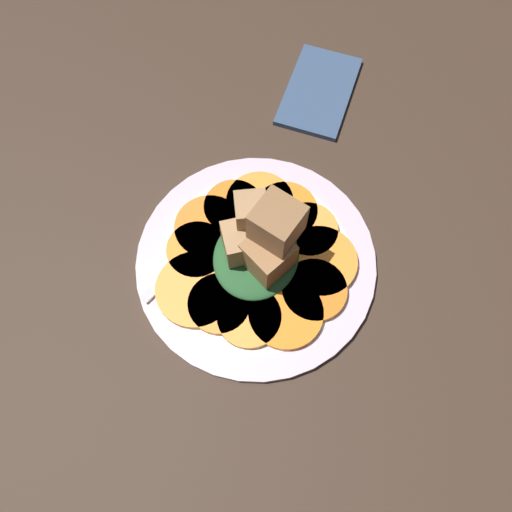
{
  "coord_description": "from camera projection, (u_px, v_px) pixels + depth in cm",
  "views": [
    {
      "loc": [
        21.21,
        7.27,
        57.89
      ],
      "look_at": [
        0.0,
        0.0,
        4.1
      ],
      "focal_mm": 35.0,
      "sensor_mm": 36.0,
      "label": 1
    }
  ],
  "objects": [
    {
      "name": "plate",
      "position": [
        256.0,
        261.0,
        0.6
      ],
      "size": [
        28.63,
        28.63,
        1.05
      ],
      "color": "silver",
      "rests_on": "table_slab"
    },
    {
      "name": "center_pile",
      "position": [
        260.0,
        244.0,
        0.56
      ],
      "size": [
        11.05,
        9.95,
        11.11
      ],
      "color": "#235128",
      "rests_on": "plate"
    },
    {
      "name": "carrot_slice_2",
      "position": [
        249.0,
        317.0,
        0.56
      ],
      "size": [
        7.3,
        7.3,
        0.85
      ],
      "primitive_type": "cylinder",
      "color": "orange",
      "rests_on": "plate"
    },
    {
      "name": "carrot_slice_0",
      "position": [
        196.0,
        289.0,
        0.57
      ],
      "size": [
        9.23,
        9.23,
        0.85
      ],
      "primitive_type": "cylinder",
      "color": "#F99539",
      "rests_on": "plate"
    },
    {
      "name": "carrot_slice_3",
      "position": [
        286.0,
        313.0,
        0.56
      ],
      "size": [
        8.55,
        8.55,
        0.85
      ],
      "primitive_type": "cylinder",
      "color": "orange",
      "rests_on": "plate"
    },
    {
      "name": "carrot_slice_4",
      "position": [
        314.0,
        290.0,
        0.57
      ],
      "size": [
        7.52,
        7.52,
        0.85
      ],
      "primitive_type": "cylinder",
      "color": "orange",
      "rests_on": "plate"
    },
    {
      "name": "carrot_slice_5",
      "position": [
        320.0,
        261.0,
        0.59
      ],
      "size": [
        8.89,
        8.89,
        0.85
      ],
      "primitive_type": "cylinder",
      "color": "orange",
      "rests_on": "plate"
    },
    {
      "name": "napkin",
      "position": [
        318.0,
        91.0,
        0.7
      ],
      "size": [
        14.61,
        8.77,
        0.8
      ],
      "color": "#334766",
      "rests_on": "table_slab"
    },
    {
      "name": "carrot_slice_11",
      "position": [
        197.0,
        250.0,
        0.59
      ],
      "size": [
        7.24,
        7.24,
        0.85
      ],
      "primitive_type": "cylinder",
      "color": "orange",
      "rests_on": "plate"
    },
    {
      "name": "carrot_slice_10",
      "position": [
        209.0,
        227.0,
        0.6
      ],
      "size": [
        8.39,
        8.39,
        0.85
      ],
      "primitive_type": "cylinder",
      "color": "orange",
      "rests_on": "plate"
    },
    {
      "name": "carrot_slice_9",
      "position": [
        234.0,
        207.0,
        0.61
      ],
      "size": [
        7.39,
        7.39,
        0.85
      ],
      "primitive_type": "cylinder",
      "color": "orange",
      "rests_on": "plate"
    },
    {
      "name": "table_slab",
      "position": [
        256.0,
        266.0,
        0.61
      ],
      "size": [
        120.0,
        120.0,
        2.0
      ],
      "primitive_type": "cube",
      "color": "#38281E",
      "rests_on": "ground"
    },
    {
      "name": "carrot_slice_6",
      "position": [
        308.0,
        230.0,
        0.6
      ],
      "size": [
        7.16,
        7.16,
        0.85
      ],
      "primitive_type": "cylinder",
      "color": "#F99438",
      "rests_on": "plate"
    },
    {
      "name": "carrot_slice_8",
      "position": [
        260.0,
        202.0,
        0.62
      ],
      "size": [
        8.35,
        8.35,
        0.85
      ],
      "primitive_type": "cylinder",
      "color": "orange",
      "rests_on": "plate"
    },
    {
      "name": "fork",
      "position": [
        207.0,
        238.0,
        0.6
      ],
      "size": [
        19.07,
        9.24,
        0.4
      ],
      "rotation": [
        0.0,
        0.0,
        -0.39
      ],
      "color": "#B2B2B7",
      "rests_on": "plate"
    },
    {
      "name": "carrot_slice_1",
      "position": [
        219.0,
        304.0,
        0.57
      ],
      "size": [
        7.18,
        7.18,
        0.85
      ],
      "primitive_type": "cylinder",
      "color": "orange",
      "rests_on": "plate"
    },
    {
      "name": "carrot_slice_7",
      "position": [
        285.0,
        211.0,
        0.61
      ],
      "size": [
        7.86,
        7.86,
        0.85
      ],
      "primitive_type": "cylinder",
      "color": "orange",
      "rests_on": "plate"
    }
  ]
}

